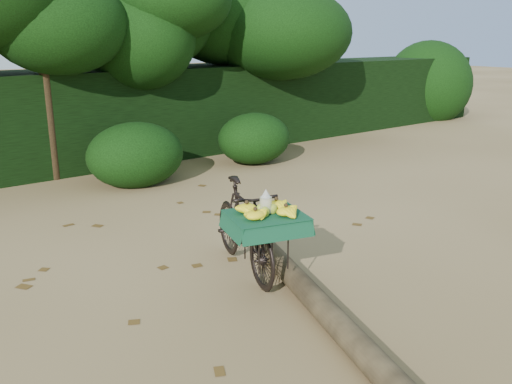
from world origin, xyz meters
TOP-DOWN VIEW (x-y plane):
  - ground at (0.00, 0.00)m, footprint 80.00×80.00m
  - vendor_bicycle at (0.85, 0.33)m, footprint 1.02×1.80m
  - fallen_log at (0.78, -0.93)m, footprint 1.24×3.06m
  - hedge_backdrop at (0.00, 6.30)m, footprint 26.00×1.80m
  - bush_clumps at (0.50, 4.30)m, footprint 8.80×1.70m
  - leaf_litter at (0.00, 0.65)m, footprint 7.00×7.30m

SIDE VIEW (x-z plane):
  - ground at x=0.00m, z-range 0.00..0.00m
  - leaf_litter at x=0.00m, z-range 0.00..0.01m
  - fallen_log at x=0.78m, z-range 0.00..0.23m
  - bush_clumps at x=0.50m, z-range 0.00..0.90m
  - vendor_bicycle at x=0.85m, z-range 0.01..0.99m
  - hedge_backdrop at x=0.00m, z-range 0.00..1.80m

